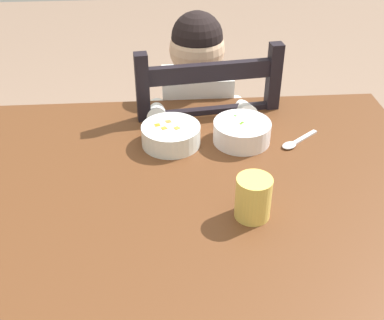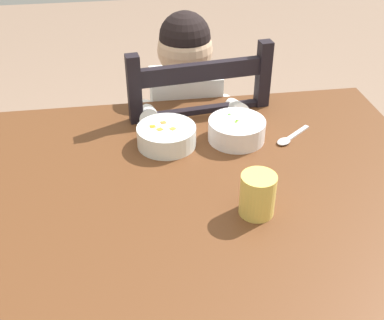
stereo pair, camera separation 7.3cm
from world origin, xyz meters
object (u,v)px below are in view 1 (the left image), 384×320
object	(u,v)px
dining_chair	(199,160)
bowl_of_carrots	(171,135)
child_figure	(197,114)
drinking_cup	(253,198)
dining_table	(173,226)
bowl_of_peas	(242,131)
spoon	(294,143)

from	to	relation	value
dining_chair	bowl_of_carrots	world-z (taller)	dining_chair
child_figure	drinking_cup	distance (m)	0.61
dining_table	child_figure	distance (m)	0.52
dining_chair	bowl_of_carrots	size ratio (longest dim) A/B	5.85
dining_chair	bowl_of_peas	world-z (taller)	dining_chair
dining_table	child_figure	world-z (taller)	child_figure
dining_table	drinking_cup	size ratio (longest dim) A/B	13.33
dining_chair	spoon	world-z (taller)	dining_chair
dining_chair	child_figure	distance (m)	0.19
bowl_of_peas	drinking_cup	bearing A→B (deg)	-94.57
dining_table	dining_chair	xyz separation A→B (m)	(0.10, 0.52, -0.17)
dining_table	drinking_cup	world-z (taller)	drinking_cup
spoon	drinking_cup	size ratio (longest dim) A/B	1.25
bowl_of_carrots	bowl_of_peas	bearing A→B (deg)	0.00
bowl_of_peas	drinking_cup	world-z (taller)	drinking_cup
dining_chair	child_figure	world-z (taller)	child_figure
dining_table	drinking_cup	xyz separation A→B (m)	(0.17, -0.08, 0.14)
dining_chair	bowl_of_carrots	bearing A→B (deg)	-108.38
drinking_cup	child_figure	bearing A→B (deg)	96.68
bowl_of_peas	bowl_of_carrots	world-z (taller)	bowl_of_peas
dining_table	spoon	bearing A→B (deg)	30.57
dining_table	bowl_of_carrots	world-z (taller)	bowl_of_carrots
spoon	dining_chair	bearing A→B (deg)	124.50
dining_chair	child_figure	xyz separation A→B (m)	(-0.01, -0.01, 0.19)
child_figure	bowl_of_peas	xyz separation A→B (m)	(0.09, -0.29, 0.11)
dining_chair	child_figure	bearing A→B (deg)	-128.64
child_figure	spoon	bearing A→B (deg)	-54.14
dining_table	bowl_of_peas	bearing A→B (deg)	48.78
dining_chair	spoon	distance (m)	0.48
spoon	drinking_cup	world-z (taller)	drinking_cup
bowl_of_carrots	drinking_cup	xyz separation A→B (m)	(0.16, -0.30, 0.02)
dining_chair	bowl_of_peas	bearing A→B (deg)	-73.74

